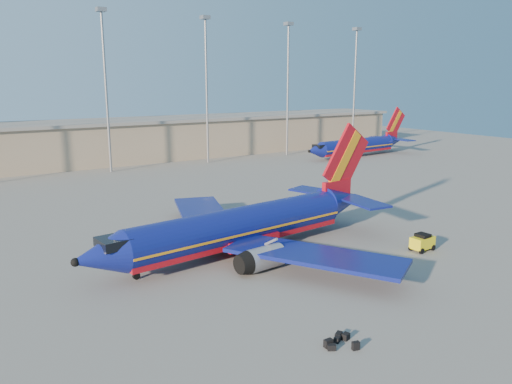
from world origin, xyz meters
TOP-DOWN VIEW (x-y plane):
  - ground at (0.00, 0.00)m, footprint 220.00×220.00m
  - terminal_building at (10.00, 58.00)m, footprint 122.00×16.00m
  - light_mast_row at (5.00, 46.00)m, footprint 101.60×1.60m
  - aircraft_main at (-7.10, -4.61)m, footprint 34.63×33.17m
  - aircraft_second at (46.92, 35.56)m, footprint 30.93×12.01m
  - baggage_tug at (7.37, -13.97)m, footprint 2.45×1.56m
  - luggage_pile at (-11.60, -23.00)m, footprint 2.22×2.11m

SIDE VIEW (x-z plane):
  - ground at x=0.00m, z-range 0.00..0.00m
  - luggage_pile at x=-11.60m, z-range -0.05..0.48m
  - baggage_tug at x=7.37m, z-range 0.04..1.75m
  - aircraft_second at x=46.92m, z-range -2.83..7.64m
  - aircraft_main at x=-7.10m, z-range -3.36..8.37m
  - terminal_building at x=10.00m, z-range 0.07..8.57m
  - light_mast_row at x=5.00m, z-range 3.23..31.88m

